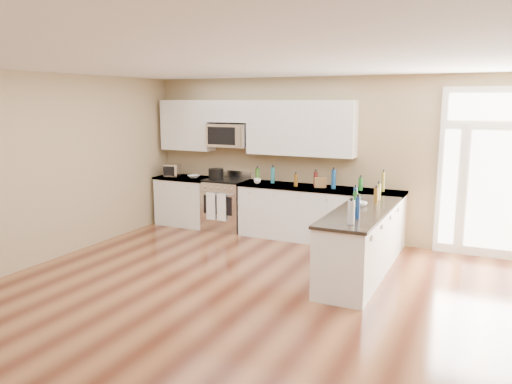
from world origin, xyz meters
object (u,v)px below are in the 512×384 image
at_px(toaster_oven, 172,170).
at_px(stockpot, 216,174).
at_px(peninsula_cabinet, 360,246).
at_px(kitchen_range, 226,204).

bearing_deg(toaster_oven, stockpot, -11.52).
bearing_deg(peninsula_cabinet, toaster_oven, 161.17).
height_order(kitchen_range, stockpot, stockpot).
xyz_separation_m(peninsula_cabinet, kitchen_range, (-2.90, 1.45, 0.04)).
bearing_deg(kitchen_range, stockpot, -151.66).
relative_size(peninsula_cabinet, kitchen_range, 2.15).
height_order(peninsula_cabinet, stockpot, stockpot).
bearing_deg(kitchen_range, peninsula_cabinet, -26.54).
distance_m(kitchen_range, stockpot, 0.60).
xyz_separation_m(peninsula_cabinet, stockpot, (-3.06, 1.36, 0.62)).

